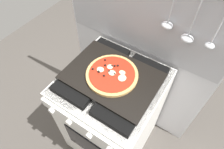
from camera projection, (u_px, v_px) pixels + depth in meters
ground_plane at (112, 135)px, 1.86m from camera, size 4.00×4.00×0.00m
kitchen_backsplash at (138, 56)px, 1.42m from camera, size 1.10×0.09×1.55m
stove at (112, 113)px, 1.51m from camera, size 0.60×0.64×0.90m
baking_tray at (112, 76)px, 1.15m from camera, size 0.54×0.38×0.02m
pizza_left at (112, 74)px, 1.13m from camera, size 0.30×0.30×0.03m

